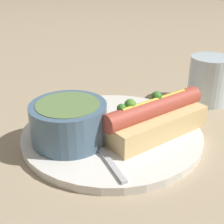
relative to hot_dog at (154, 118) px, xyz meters
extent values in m
plane|color=tan|center=(-0.02, 0.06, -0.04)|extent=(4.00, 4.00, 0.00)
cylinder|color=white|center=(-0.02, 0.06, -0.03)|extent=(0.28, 0.28, 0.01)
cube|color=#E5C17F|center=(0.00, 0.00, -0.01)|extent=(0.18, 0.13, 0.03)
cylinder|color=#B24738|center=(0.00, 0.00, 0.02)|extent=(0.17, 0.10, 0.03)
sphere|color=#387A28|center=(-0.05, 0.03, 0.03)|extent=(0.01, 0.01, 0.01)
sphere|color=#518C2D|center=(-0.03, 0.02, 0.03)|extent=(0.02, 0.02, 0.02)
sphere|color=#387A28|center=(0.01, 0.00, 0.03)|extent=(0.02, 0.02, 0.02)
cylinder|color=gold|center=(0.00, 0.00, 0.03)|extent=(0.11, 0.06, 0.01)
cylinder|color=slate|center=(-0.08, 0.10, 0.00)|extent=(0.11, 0.11, 0.06)
cylinder|color=#66844C|center=(-0.08, 0.10, 0.03)|extent=(0.09, 0.09, 0.01)
cube|color=#B7B7BC|center=(-0.10, 0.03, -0.02)|extent=(0.08, 0.09, 0.00)
ellipsoid|color=#B7B7BC|center=(-0.05, 0.09, -0.02)|extent=(0.05, 0.05, 0.01)
cylinder|color=silver|center=(0.18, -0.04, 0.01)|extent=(0.08, 0.08, 0.09)
camera|label=1|loc=(-0.39, -0.14, 0.21)|focal=50.00mm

